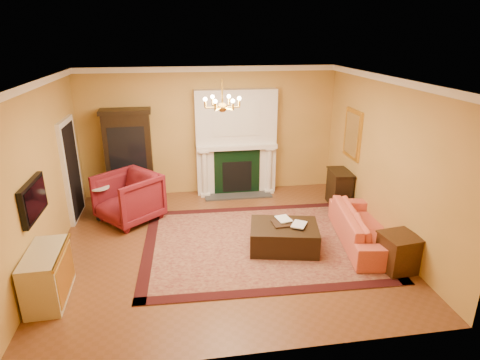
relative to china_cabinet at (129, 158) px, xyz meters
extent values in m
cube|color=brown|center=(1.88, -2.49, -1.03)|extent=(6.00, 5.50, 0.02)
cube|color=white|center=(1.88, -2.49, 1.99)|extent=(6.00, 5.50, 0.02)
cube|color=gold|center=(1.88, 0.27, 0.48)|extent=(6.00, 0.02, 3.00)
cube|color=gold|center=(1.88, -5.25, 0.48)|extent=(6.00, 0.02, 3.00)
cube|color=gold|center=(-1.13, -2.49, 0.48)|extent=(0.02, 5.50, 3.00)
cube|color=gold|center=(4.89, -2.49, 0.48)|extent=(0.02, 5.50, 3.00)
cube|color=silver|center=(2.48, 0.10, 0.23)|extent=(1.90, 0.32, 2.50)
cube|color=silver|center=(2.48, -0.07, 0.83)|extent=(1.10, 0.01, 0.80)
cube|color=black|center=(2.48, -0.07, -0.47)|extent=(1.10, 0.02, 1.10)
cube|color=black|center=(2.48, -0.08, -0.57)|extent=(0.70, 0.02, 0.75)
cube|color=#333333|center=(2.48, -0.19, -1.00)|extent=(1.60, 0.50, 0.04)
cube|color=silver|center=(2.48, 0.04, 0.16)|extent=(1.90, 0.44, 0.10)
cylinder|color=silver|center=(1.70, -0.08, -0.43)|extent=(0.14, 0.14, 1.18)
cylinder|color=silver|center=(3.26, -0.08, -0.43)|extent=(0.14, 0.14, 1.18)
cube|color=white|center=(1.88, 0.22, 1.92)|extent=(6.00, 0.08, 0.12)
cube|color=white|center=(-1.08, -2.49, 1.92)|extent=(0.08, 5.50, 0.12)
cube|color=white|center=(4.84, -2.49, 1.92)|extent=(0.08, 5.50, 0.12)
cube|color=silver|center=(-1.08, -0.79, 0.03)|extent=(0.08, 1.05, 2.10)
cube|color=black|center=(-1.05, -0.79, 0.00)|extent=(0.02, 0.85, 1.95)
cube|color=black|center=(-1.07, -3.09, 0.33)|extent=(0.08, 0.95, 0.58)
cube|color=black|center=(-1.03, -3.09, 0.33)|extent=(0.01, 0.85, 0.48)
cube|color=gold|center=(4.85, -1.09, 0.63)|extent=(0.05, 0.76, 1.05)
cube|color=white|center=(4.82, -1.09, 0.63)|extent=(0.01, 0.62, 0.90)
cylinder|color=gold|center=(1.88, -2.49, 1.78)|extent=(0.03, 0.03, 0.40)
sphere|color=gold|center=(1.88, -2.49, 1.53)|extent=(0.16, 0.16, 0.16)
sphere|color=#FFE5B2|center=(2.16, -2.49, 1.67)|extent=(0.07, 0.07, 0.07)
sphere|color=#FFE5B2|center=(2.02, -2.25, 1.67)|extent=(0.07, 0.07, 0.07)
sphere|color=#FFE5B2|center=(1.74, -2.25, 1.67)|extent=(0.07, 0.07, 0.07)
sphere|color=#FFE5B2|center=(1.60, -2.49, 1.67)|extent=(0.07, 0.07, 0.07)
sphere|color=#FFE5B2|center=(1.74, -2.73, 1.67)|extent=(0.07, 0.07, 0.07)
sphere|color=#FFE5B2|center=(2.02, -2.73, 1.67)|extent=(0.07, 0.07, 0.07)
cube|color=#470F16|center=(2.55, -2.55, -1.01)|extent=(4.42, 3.38, 0.02)
cube|color=black|center=(0.00, 0.00, 0.00)|extent=(1.04, 0.50, 2.04)
imported|color=maroon|center=(0.05, -1.17, -0.46)|extent=(1.48, 1.49, 1.12)
cylinder|color=black|center=(-0.54, -1.00, -1.00)|extent=(0.28, 0.28, 0.04)
cylinder|color=black|center=(-0.54, -1.00, -0.66)|extent=(0.06, 0.06, 0.65)
cylinder|color=silver|center=(-0.54, -1.00, -0.31)|extent=(0.40, 0.40, 0.03)
cube|color=#BBB089|center=(-0.85, -3.69, -0.63)|extent=(0.53, 1.06, 0.78)
imported|color=#E35348|center=(4.45, -2.82, -0.60)|extent=(0.95, 2.23, 0.84)
cube|color=#3C1E10|center=(4.60, -3.77, -0.72)|extent=(0.58, 0.58, 0.60)
cube|color=black|center=(4.66, -1.08, -0.63)|extent=(0.46, 0.73, 0.78)
cube|color=black|center=(2.92, -2.81, -0.78)|extent=(1.35, 1.10, 0.45)
cube|color=black|center=(2.94, -2.74, -0.54)|extent=(0.44, 0.35, 0.03)
imported|color=gray|center=(2.84, -2.65, -0.37)|extent=(0.24, 0.07, 0.31)
imported|color=gray|center=(3.07, -2.83, -0.37)|extent=(0.21, 0.14, 0.32)
cylinder|color=gray|center=(1.78, 0.04, 0.26)|extent=(0.11, 0.11, 0.09)
cone|color=#0F3712|center=(1.78, 0.04, 0.48)|extent=(0.17, 0.17, 0.35)
cylinder|color=gray|center=(3.04, 0.04, 0.26)|extent=(0.12, 0.12, 0.10)
cone|color=#0F3712|center=(3.04, 0.04, 0.50)|extent=(0.18, 0.18, 0.38)
camera|label=1|loc=(1.15, -9.05, 2.69)|focal=30.00mm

